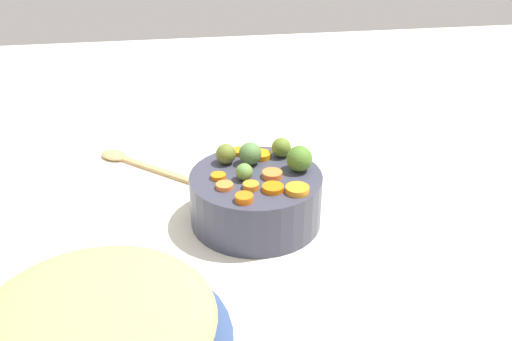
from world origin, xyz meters
TOP-DOWN VIEW (x-y plane):
  - tabletop at (0.00, 0.00)m, footprint 2.40×2.40m
  - serving_bowl_carrots at (-0.00, 0.02)m, footprint 0.22×0.22m
  - stuffing_mound at (-0.37, 0.24)m, footprint 0.25×0.25m
  - carrot_slice_0 at (-0.06, -0.04)m, footprint 0.04×0.04m
  - carrot_slice_1 at (0.06, -0.00)m, footprint 0.04×0.04m
  - carrot_slice_2 at (-0.01, -0.01)m, footprint 0.05×0.05m
  - carrot_slice_3 at (-0.04, 0.03)m, footprint 0.04×0.04m
  - carrot_slice_4 at (-0.08, 0.05)m, footprint 0.04×0.04m
  - carrot_slice_5 at (0.09, 0.04)m, footprint 0.03×0.03m
  - carrot_slice_6 at (-0.03, 0.08)m, footprint 0.03×0.03m
  - carrot_slice_7 at (-0.05, -0.00)m, footprint 0.03×0.03m
  - carrot_slice_8 at (-0.00, 0.08)m, footprint 0.03×0.03m
  - brussels_sprout_0 at (0.06, -0.04)m, footprint 0.03×0.03m
  - brussels_sprout_1 at (0.05, 0.06)m, footprint 0.04×0.04m
  - brussels_sprout_2 at (0.01, -0.06)m, footprint 0.04×0.04m
  - brussels_sprout_3 at (0.04, 0.02)m, footprint 0.04×0.04m
  - brussels_sprout_4 at (-0.01, 0.04)m, footprint 0.03×0.03m
  - wooden_spoon at (0.25, 0.24)m, footprint 0.19×0.21m

SIDE VIEW (x-z plane):
  - tabletop at x=0.00m, z-range 0.00..0.02m
  - wooden_spoon at x=0.25m, z-range 0.02..0.03m
  - serving_bowl_carrots at x=0.00m, z-range 0.02..0.11m
  - carrot_slice_8 at x=0.00m, z-range 0.11..0.12m
  - carrot_slice_5 at x=0.09m, z-range 0.11..0.12m
  - carrot_slice_6 at x=-0.03m, z-range 0.11..0.12m
  - carrot_slice_7 at x=-0.05m, z-range 0.11..0.12m
  - carrot_slice_3 at x=-0.04m, z-range 0.11..0.12m
  - carrot_slice_1 at x=0.06m, z-range 0.11..0.12m
  - carrot_slice_0 at x=-0.06m, z-range 0.11..0.12m
  - carrot_slice_2 at x=-0.01m, z-range 0.11..0.12m
  - carrot_slice_4 at x=-0.08m, z-range 0.11..0.12m
  - brussels_sprout_4 at x=-0.01m, z-range 0.11..0.14m
  - brussels_sprout_0 at x=0.06m, z-range 0.11..0.14m
  - brussels_sprout_1 at x=0.05m, z-range 0.11..0.14m
  - brussels_sprout_3 at x=0.04m, z-range 0.11..0.15m
  - brussels_sprout_2 at x=0.01m, z-range 0.11..0.15m
  - stuffing_mound at x=-0.37m, z-range 0.13..0.19m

